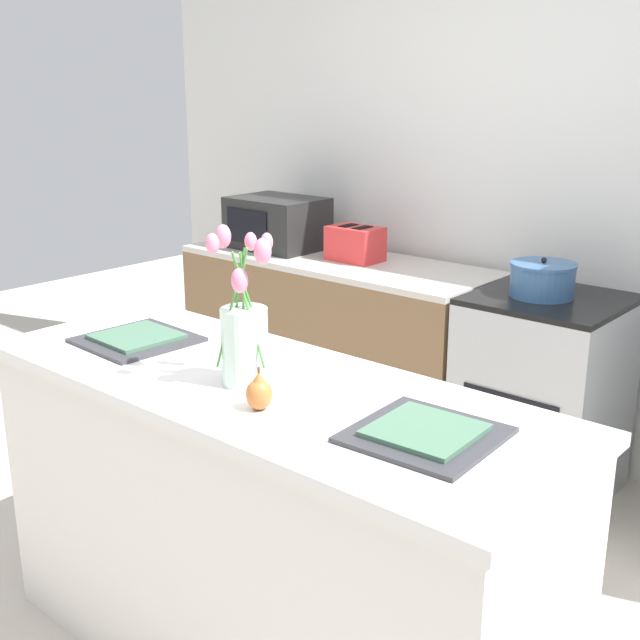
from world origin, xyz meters
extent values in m
cube|color=silver|center=(0.00, 2.00, 1.35)|extent=(5.20, 0.08, 2.70)
cube|color=silver|center=(0.00, 0.00, 0.45)|extent=(1.76, 0.62, 0.91)
cube|color=silver|center=(0.00, 0.00, 0.93)|extent=(1.80, 0.66, 0.03)
cube|color=brown|center=(-1.06, 1.60, 0.43)|extent=(1.68, 0.60, 0.85)
cube|color=beige|center=(-1.06, 1.60, 0.87)|extent=(1.68, 0.60, 0.03)
cube|color=#B2B5B7|center=(0.10, 1.60, 0.43)|extent=(0.60, 0.60, 0.86)
cube|color=black|center=(0.10, 1.60, 0.87)|extent=(0.60, 0.60, 0.02)
cube|color=black|center=(0.10, 1.30, 0.40)|extent=(0.42, 0.01, 0.28)
cylinder|color=silver|center=(-0.02, -0.04, 1.05)|extent=(0.13, 0.13, 0.21)
cylinder|color=#4C9342|center=(0.00, -0.04, 1.16)|extent=(0.14, 0.03, 0.30)
ellipsoid|color=pink|center=(0.07, -0.05, 1.33)|extent=(0.04, 0.04, 0.07)
cylinder|color=#4C9342|center=(-0.02, -0.02, 1.16)|extent=(0.03, 0.11, 0.31)
ellipsoid|color=pink|center=(0.00, 0.03, 1.33)|extent=(0.03, 0.03, 0.05)
cylinder|color=#4C9342|center=(-0.03, -0.02, 1.16)|extent=(0.03, 0.07, 0.31)
ellipsoid|color=pink|center=(-0.04, 0.01, 1.33)|extent=(0.03, 0.03, 0.05)
cylinder|color=#4C9342|center=(-0.05, -0.04, 1.16)|extent=(0.09, 0.01, 0.32)
ellipsoid|color=pink|center=(-0.09, -0.04, 1.34)|extent=(0.04, 0.04, 0.06)
cylinder|color=#4C9342|center=(-0.04, -0.07, 1.16)|extent=(0.04, 0.09, 0.32)
ellipsoid|color=pink|center=(-0.05, -0.11, 1.34)|extent=(0.04, 0.04, 0.05)
cylinder|color=#4C9342|center=(-0.01, -0.05, 1.12)|extent=(0.06, 0.07, 0.23)
ellipsoid|color=pink|center=(0.02, -0.09, 1.25)|extent=(0.04, 0.04, 0.07)
ellipsoid|color=#C66B33|center=(0.14, -0.14, 0.98)|extent=(0.07, 0.07, 0.08)
cone|color=#C66B33|center=(0.14, -0.14, 1.03)|extent=(0.04, 0.04, 0.03)
cylinder|color=brown|center=(0.14, -0.14, 1.05)|extent=(0.01, 0.01, 0.02)
cube|color=#333338|center=(-0.55, -0.01, 0.95)|extent=(0.34, 0.34, 0.01)
cube|color=#477056|center=(-0.55, -0.01, 0.96)|extent=(0.24, 0.24, 0.01)
cube|color=#333338|center=(0.55, -0.01, 0.95)|extent=(0.34, 0.34, 0.01)
cube|color=#477056|center=(0.55, -0.01, 0.96)|extent=(0.24, 0.24, 0.01)
cube|color=red|center=(-0.95, 1.62, 0.97)|extent=(0.26, 0.18, 0.17)
cube|color=black|center=(-1.00, 1.62, 1.05)|extent=(0.05, 0.11, 0.01)
cube|color=black|center=(-0.91, 1.62, 1.05)|extent=(0.05, 0.11, 0.01)
cube|color=black|center=(-1.09, 1.62, 0.99)|extent=(0.02, 0.02, 0.02)
cylinder|color=#386093|center=(0.07, 1.58, 0.94)|extent=(0.26, 0.26, 0.13)
cylinder|color=#386093|center=(0.07, 1.58, 1.02)|extent=(0.27, 0.27, 0.01)
sphere|color=black|center=(0.07, 1.58, 1.03)|extent=(0.02, 0.02, 0.02)
cube|color=black|center=(-1.47, 1.60, 1.02)|extent=(0.48, 0.36, 0.27)
cube|color=black|center=(-1.51, 1.42, 1.02)|extent=(0.29, 0.01, 0.18)
camera|label=1|loc=(1.48, -1.46, 1.74)|focal=45.00mm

